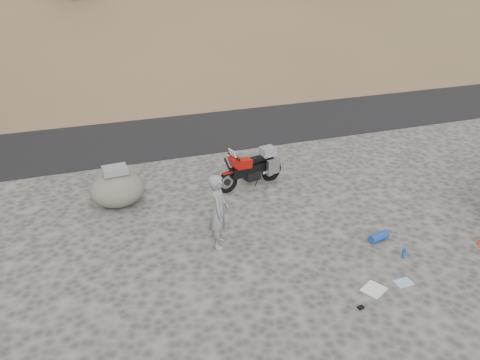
{
  "coord_description": "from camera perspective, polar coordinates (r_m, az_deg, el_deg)",
  "views": [
    {
      "loc": [
        -4.32,
        -7.81,
        5.78
      ],
      "look_at": [
        -1.08,
        1.46,
        1.0
      ],
      "focal_mm": 35.0,
      "sensor_mm": 36.0,
      "label": 1
    }
  ],
  "objects": [
    {
      "name": "ground",
      "position": [
        10.63,
        8.2,
        -7.28
      ],
      "size": [
        140.0,
        140.0,
        0.0
      ],
      "primitive_type": "plane",
      "color": "#3C3A37",
      "rests_on": "ground"
    },
    {
      "name": "gear_blue_cloth",
      "position": [
        9.83,
        19.32,
        -11.72
      ],
      "size": [
        0.35,
        0.26,
        0.01
      ],
      "primitive_type": "cube",
      "rotation": [
        0.0,
        0.0,
        0.03
      ],
      "color": "#92B9E2",
      "rests_on": "ground"
    },
    {
      "name": "gear_bottle",
      "position": [
        10.48,
        19.34,
        -8.43
      ],
      "size": [
        0.11,
        0.11,
        0.23
      ],
      "primitive_type": "cylinder",
      "rotation": [
        0.0,
        0.0,
        0.38
      ],
      "color": "#184294",
      "rests_on": "ground"
    },
    {
      "name": "gear_white_cloth",
      "position": [
        9.49,
        15.99,
        -12.69
      ],
      "size": [
        0.55,
        0.53,
        0.01
      ],
      "primitive_type": "cube",
      "rotation": [
        0.0,
        0.0,
        0.49
      ],
      "color": "white",
      "rests_on": "ground"
    },
    {
      "name": "motorcycle",
      "position": [
        12.68,
        1.62,
        1.48
      ],
      "size": [
        2.03,
        0.87,
        1.23
      ],
      "rotation": [
        0.0,
        0.0,
        0.23
      ],
      "color": "black",
      "rests_on": "ground"
    },
    {
      "name": "gear_blue_mat",
      "position": [
        10.91,
        16.55,
        -6.65
      ],
      "size": [
        0.51,
        0.3,
        0.19
      ],
      "primitive_type": "cylinder",
      "rotation": [
        0.0,
        1.57,
        0.24
      ],
      "color": "#184294",
      "rests_on": "ground"
    },
    {
      "name": "road",
      "position": [
        18.29,
        -4.63,
        7.45
      ],
      "size": [
        120.0,
        7.0,
        0.05
      ],
      "primitive_type": "cube",
      "color": "black",
      "rests_on": "ground"
    },
    {
      "name": "gear_glove_b",
      "position": [
        9.0,
        14.51,
        -14.81
      ],
      "size": [
        0.12,
        0.1,
        0.04
      ],
      "primitive_type": "cube",
      "rotation": [
        0.0,
        0.0,
        0.18
      ],
      "color": "black",
      "rests_on": "ground"
    },
    {
      "name": "man",
      "position": [
        10.39,
        -2.56,
        -7.86
      ],
      "size": [
        0.58,
        0.71,
        1.69
      ],
      "primitive_type": "imported",
      "rotation": [
        0.0,
        0.0,
        1.24
      ],
      "color": "gray",
      "rests_on": "ground"
    },
    {
      "name": "gear_funnel",
      "position": [
        11.6,
        27.21,
        -6.7
      ],
      "size": [
        0.16,
        0.16,
        0.15
      ],
      "primitive_type": "cone",
      "rotation": [
        0.0,
        0.0,
        0.42
      ],
      "color": "red",
      "rests_on": "ground"
    },
    {
      "name": "boulder",
      "position": [
        12.11,
        -14.73,
        -1.0
      ],
      "size": [
        1.5,
        1.32,
        1.06
      ],
      "rotation": [
        0.0,
        0.0,
        -0.13
      ],
      "color": "#565149",
      "rests_on": "ground"
    }
  ]
}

